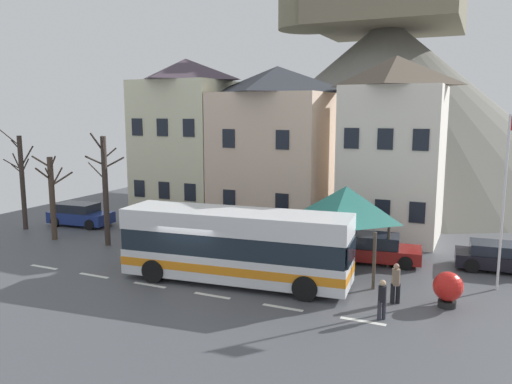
{
  "coord_description": "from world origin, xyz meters",
  "views": [
    {
      "loc": [
        11.0,
        -17.82,
        7.25
      ],
      "look_at": [
        1.22,
        3.79,
        3.44
      ],
      "focal_mm": 35.64,
      "sensor_mm": 36.0,
      "label": 1
    }
  ],
  "objects_px": {
    "parked_car_03": "(80,215)",
    "flagpole": "(507,190)",
    "bare_tree_02": "(105,188)",
    "parked_car_01": "(226,230)",
    "bare_tree_01": "(52,196)",
    "parked_car_00": "(156,222)",
    "harbour_buoy": "(448,288)",
    "townhouse_01": "(277,146)",
    "bare_tree_00": "(22,181)",
    "pedestrian_00": "(382,298)",
    "bus_shelter": "(346,204)",
    "hilltop_castle": "(384,98)",
    "parked_car_04": "(502,257)",
    "public_bench": "(346,250)",
    "pedestrian_01": "(396,283)",
    "parked_car_02": "(375,248)",
    "townhouse_02": "(393,149)",
    "transit_bus": "(236,247)"
  },
  "relations": [
    {
      "from": "parked_car_03",
      "to": "bare_tree_02",
      "type": "bearing_deg",
      "value": -37.35
    },
    {
      "from": "townhouse_01",
      "to": "pedestrian_00",
      "type": "distance_m",
      "value": 16.49
    },
    {
      "from": "bus_shelter",
      "to": "bare_tree_01",
      "type": "bearing_deg",
      "value": -176.66
    },
    {
      "from": "townhouse_02",
      "to": "parked_car_00",
      "type": "height_order",
      "value": "townhouse_02"
    },
    {
      "from": "public_bench",
      "to": "bare_tree_01",
      "type": "bearing_deg",
      "value": -169.22
    },
    {
      "from": "townhouse_01",
      "to": "parked_car_03",
      "type": "relative_size",
      "value": 2.43
    },
    {
      "from": "parked_car_01",
      "to": "parked_car_02",
      "type": "relative_size",
      "value": 0.93
    },
    {
      "from": "hilltop_castle",
      "to": "parked_car_00",
      "type": "bearing_deg",
      "value": -109.77
    },
    {
      "from": "flagpole",
      "to": "bare_tree_02",
      "type": "distance_m",
      "value": 19.37
    },
    {
      "from": "townhouse_01",
      "to": "parked_car_02",
      "type": "bearing_deg",
      "value": -38.8
    },
    {
      "from": "parked_car_01",
      "to": "bare_tree_01",
      "type": "distance_m",
      "value": 9.95
    },
    {
      "from": "pedestrian_00",
      "to": "hilltop_castle",
      "type": "bearing_deg",
      "value": 100.81
    },
    {
      "from": "parked_car_00",
      "to": "bare_tree_02",
      "type": "height_order",
      "value": "bare_tree_02"
    },
    {
      "from": "parked_car_03",
      "to": "parked_car_04",
      "type": "relative_size",
      "value": 0.97
    },
    {
      "from": "parked_car_04",
      "to": "flagpole",
      "type": "height_order",
      "value": "flagpole"
    },
    {
      "from": "hilltop_castle",
      "to": "parked_car_02",
      "type": "bearing_deg",
      "value": -79.86
    },
    {
      "from": "transit_bus",
      "to": "public_bench",
      "type": "bearing_deg",
      "value": 51.57
    },
    {
      "from": "parked_car_00",
      "to": "parked_car_03",
      "type": "xyz_separation_m",
      "value": [
        -5.61,
        -0.35,
        0.06
      ]
    },
    {
      "from": "pedestrian_01",
      "to": "harbour_buoy",
      "type": "relative_size",
      "value": 1.16
    },
    {
      "from": "pedestrian_01",
      "to": "bare_tree_00",
      "type": "relative_size",
      "value": 0.25
    },
    {
      "from": "pedestrian_01",
      "to": "bare_tree_00",
      "type": "xyz_separation_m",
      "value": [
        -22.88,
        3.1,
        2.22
      ]
    },
    {
      "from": "townhouse_01",
      "to": "parked_car_04",
      "type": "bearing_deg",
      "value": -21.07
    },
    {
      "from": "parked_car_00",
      "to": "parked_car_04",
      "type": "xyz_separation_m",
      "value": [
        18.71,
        0.49,
        -0.01
      ]
    },
    {
      "from": "parked_car_03",
      "to": "flagpole",
      "type": "distance_m",
      "value": 24.5
    },
    {
      "from": "parked_car_04",
      "to": "bare_tree_00",
      "type": "bearing_deg",
      "value": -177.77
    },
    {
      "from": "townhouse_01",
      "to": "parked_car_04",
      "type": "xyz_separation_m",
      "value": [
        13.22,
        -5.09,
        -4.37
      ]
    },
    {
      "from": "public_bench",
      "to": "harbour_buoy",
      "type": "xyz_separation_m",
      "value": [
        5.0,
        -4.55,
        0.28
      ]
    },
    {
      "from": "parked_car_03",
      "to": "parked_car_01",
      "type": "bearing_deg",
      "value": -2.26
    },
    {
      "from": "townhouse_01",
      "to": "parked_car_00",
      "type": "height_order",
      "value": "townhouse_01"
    },
    {
      "from": "townhouse_02",
      "to": "bare_tree_01",
      "type": "height_order",
      "value": "townhouse_02"
    },
    {
      "from": "bus_shelter",
      "to": "parked_car_02",
      "type": "xyz_separation_m",
      "value": [
        0.94,
        2.21,
        -2.5
      ]
    },
    {
      "from": "hilltop_castle",
      "to": "bare_tree_02",
      "type": "height_order",
      "value": "hilltop_castle"
    },
    {
      "from": "bare_tree_01",
      "to": "bare_tree_02",
      "type": "bearing_deg",
      "value": 4.42
    },
    {
      "from": "parked_car_00",
      "to": "harbour_buoy",
      "type": "distance_m",
      "value": 17.55
    },
    {
      "from": "bus_shelter",
      "to": "pedestrian_00",
      "type": "distance_m",
      "value": 5.79
    },
    {
      "from": "parked_car_04",
      "to": "bare_tree_02",
      "type": "bearing_deg",
      "value": -172.82
    },
    {
      "from": "harbour_buoy",
      "to": "bare_tree_00",
      "type": "height_order",
      "value": "bare_tree_00"
    },
    {
      "from": "bare_tree_00",
      "to": "flagpole",
      "type": "bearing_deg",
      "value": 0.39
    },
    {
      "from": "bare_tree_00",
      "to": "hilltop_castle",
      "type": "bearing_deg",
      "value": 58.1
    },
    {
      "from": "parked_car_01",
      "to": "bare_tree_00",
      "type": "relative_size",
      "value": 0.65
    },
    {
      "from": "townhouse_01",
      "to": "bare_tree_02",
      "type": "bearing_deg",
      "value": -124.65
    },
    {
      "from": "pedestrian_00",
      "to": "bus_shelter",
      "type": "bearing_deg",
      "value": 118.76
    },
    {
      "from": "parked_car_00",
      "to": "pedestrian_01",
      "type": "relative_size",
      "value": 2.65
    },
    {
      "from": "parked_car_01",
      "to": "bare_tree_00",
      "type": "distance_m",
      "value": 13.1
    },
    {
      "from": "townhouse_01",
      "to": "flagpole",
      "type": "xyz_separation_m",
      "value": [
        13.07,
        -7.96,
        -0.88
      ]
    },
    {
      "from": "townhouse_01",
      "to": "bare_tree_02",
      "type": "relative_size",
      "value": 1.63
    },
    {
      "from": "parked_car_02",
      "to": "parked_car_03",
      "type": "distance_m",
      "value": 18.75
    },
    {
      "from": "parked_car_01",
      "to": "bare_tree_00",
      "type": "height_order",
      "value": "bare_tree_00"
    },
    {
      "from": "pedestrian_01",
      "to": "flagpole",
      "type": "distance_m",
      "value": 5.91
    },
    {
      "from": "public_bench",
      "to": "bare_tree_02",
      "type": "distance_m",
      "value": 13.1
    }
  ]
}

